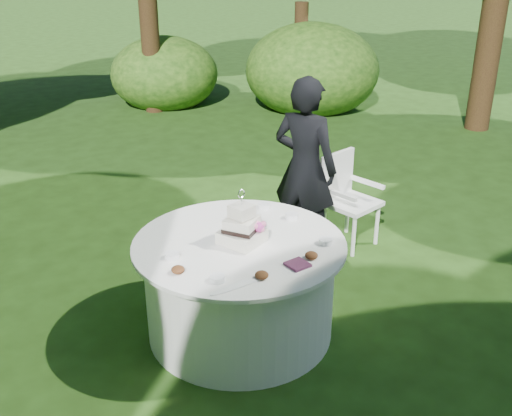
# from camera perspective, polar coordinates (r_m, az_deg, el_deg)

# --- Properties ---
(ground) EXTENTS (80.00, 80.00, 0.00)m
(ground) POSITION_cam_1_polar(r_m,az_deg,el_deg) (4.75, -1.50, -11.52)
(ground) COLOR #1F3A0F
(ground) RESTS_ON ground
(napkins) EXTENTS (0.14, 0.14, 0.02)m
(napkins) POSITION_cam_1_polar(r_m,az_deg,el_deg) (4.05, 3.98, -5.38)
(napkins) COLOR #4D213B
(napkins) RESTS_ON table
(feather_plume) EXTENTS (0.48, 0.07, 0.01)m
(feather_plume) POSITION_cam_1_polar(r_m,az_deg,el_deg) (3.83, -1.34, -7.21)
(feather_plume) COLOR white
(feather_plume) RESTS_ON table
(guest) EXTENTS (0.62, 0.73, 1.71)m
(guest) POSITION_cam_1_polar(r_m,az_deg,el_deg) (5.54, 4.67, 3.81)
(guest) COLOR black
(guest) RESTS_ON ground
(table) EXTENTS (1.56, 1.56, 0.77)m
(table) POSITION_cam_1_polar(r_m,az_deg,el_deg) (4.54, -1.55, -7.53)
(table) COLOR silver
(table) RESTS_ON ground
(cake) EXTENTS (0.35, 0.35, 0.41)m
(cake) POSITION_cam_1_polar(r_m,az_deg,el_deg) (4.29, -1.32, -1.97)
(cake) COLOR silver
(cake) RESTS_ON table
(chair) EXTENTS (0.52, 0.51, 0.91)m
(chair) POSITION_cam_1_polar(r_m,az_deg,el_deg) (5.90, 8.52, 1.43)
(chair) COLOR white
(chair) RESTS_ON ground
(votives) EXTENTS (1.18, 0.87, 0.04)m
(votives) POSITION_cam_1_polar(r_m,az_deg,el_deg) (4.37, 0.06, -2.79)
(votives) COLOR white
(votives) RESTS_ON table
(petal_cups) EXTENTS (0.93, 0.47, 0.05)m
(petal_cups) POSITION_cam_1_polar(r_m,az_deg,el_deg) (3.98, -0.46, -5.59)
(petal_cups) COLOR #562D16
(petal_cups) RESTS_ON table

